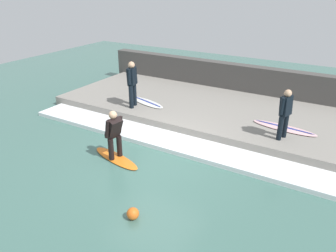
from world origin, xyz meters
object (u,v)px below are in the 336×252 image
object	(u,v)px
surfer_riding	(114,132)
surfer_waiting_far	(132,82)
surfboard_waiting_near	(284,128)
surfboard_riding	(116,158)
marker_buoy	(133,214)
surfboard_waiting_far	(147,102)
surfer_waiting_near	(285,112)

from	to	relation	value
surfer_riding	surfer_waiting_far	xyz separation A→B (m)	(2.86, 1.48, 0.47)
surfboard_waiting_near	surfer_waiting_far	distance (m)	5.36
surfboard_riding	marker_buoy	size ratio (longest dim) A/B	6.97
surfer_riding	surfboard_waiting_far	bearing A→B (deg)	19.84
surfer_riding	surfboard_waiting_near	bearing A→B (deg)	-45.47
surfer_waiting_near	surfboard_waiting_far	distance (m)	5.14
surfer_waiting_near	surfboard_waiting_far	xyz separation A→B (m)	(0.45, 5.05, -0.81)
surfboard_waiting_far	marker_buoy	distance (m)	6.09
surfboard_riding	surfer_waiting_near	size ratio (longest dim) A/B	1.23
surfboard_riding	surfer_waiting_far	size ratio (longest dim) A/B	1.11
surfboard_waiting_near	surfboard_waiting_far	size ratio (longest dim) A/B	1.16
surfer_waiting_near	marker_buoy	xyz separation A→B (m)	(-4.76, 1.91, -1.07)
surfboard_riding	surfer_waiting_near	bearing A→B (deg)	-52.23
surfer_waiting_far	marker_buoy	distance (m)	5.87
surfboard_riding	surfboard_waiting_near	world-z (taller)	surfboard_waiting_near
surfer_waiting_far	surfboard_waiting_far	size ratio (longest dim) A/B	0.95
surfboard_waiting_far	surfboard_waiting_near	bearing A→B (deg)	-86.88
surfboard_waiting_near	surfer_waiting_far	bearing A→B (deg)	98.97
surfboard_waiting_far	marker_buoy	xyz separation A→B (m)	(-5.21, -3.14, -0.27)
surfboard_riding	surfer_riding	xyz separation A→B (m)	(-0.00, 0.00, 0.80)
surfboard_riding	surfer_waiting_far	xyz separation A→B (m)	(2.86, 1.48, 1.27)
surfboard_riding	surfboard_waiting_far	size ratio (longest dim) A/B	1.05
surfer_waiting_near	surfboard_waiting_near	distance (m)	1.09
surfer_waiting_far	marker_buoy	world-z (taller)	surfer_waiting_far
surfer_riding	surfer_waiting_far	bearing A→B (deg)	27.31
surfboard_riding	surfboard_waiting_far	xyz separation A→B (m)	(3.41, 1.23, 0.37)
surfer_waiting_far	surfboard_riding	bearing A→B (deg)	-152.69
surfboard_waiting_near	marker_buoy	distance (m)	5.78
surfer_waiting_near	marker_buoy	size ratio (longest dim) A/B	5.65
surfer_waiting_far	surfboard_waiting_far	world-z (taller)	surfer_waiting_far
surfer_waiting_far	surfboard_waiting_far	bearing A→B (deg)	-23.96
surfboard_riding	surfboard_waiting_far	world-z (taller)	surfboard_waiting_far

